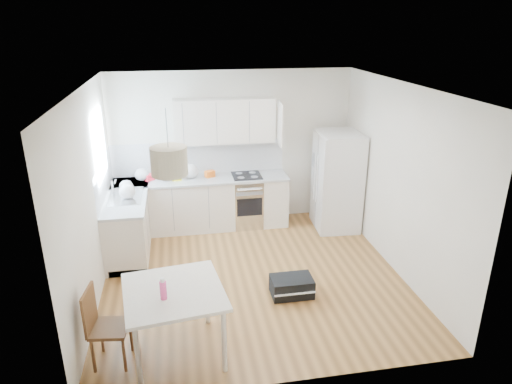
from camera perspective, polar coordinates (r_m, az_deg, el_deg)
floor at (r=6.72m, az=-0.39°, el=-10.44°), size 4.20×4.20×0.00m
ceiling at (r=5.80m, az=-0.46°, el=13.03°), size 4.20×4.20×0.00m
wall_back at (r=8.11m, az=-2.93°, el=5.50°), size 4.20×0.00×4.20m
wall_left at (r=6.16m, az=-20.06°, el=-0.80°), size 0.00×4.20×4.20m
wall_right at (r=6.78m, az=17.35°, el=1.48°), size 0.00×4.20×4.20m
window_glassblock at (r=7.12m, az=-18.95°, el=5.57°), size 0.02×1.00×1.00m
cabinets_back at (r=8.07m, az=-6.77°, el=-1.53°), size 3.00×0.60×0.88m
cabinets_left at (r=7.56m, az=-15.60°, el=-3.79°), size 0.60×1.80×0.88m
counter_back at (r=7.91m, az=-6.91°, el=1.56°), size 3.02×0.64×0.04m
counter_left at (r=7.38m, az=-15.94°, el=-0.53°), size 0.64×1.82×0.04m
backsplash_back at (r=8.09m, az=-7.13°, el=4.31°), size 3.00×0.01×0.58m
backsplash_left at (r=7.32m, az=-18.46°, el=1.59°), size 0.01×1.80×0.58m
upper_cabinets at (r=7.82m, az=-3.95°, el=8.86°), size 1.70×0.32×0.75m
range_oven at (r=8.14m, az=-1.15°, el=-1.16°), size 0.50×0.61×0.88m
sink at (r=7.33m, az=-15.98°, el=-0.56°), size 0.50×0.80×0.16m
refrigerator at (r=8.05m, az=10.19°, el=1.38°), size 0.87×0.90×1.71m
dining_table at (r=5.04m, az=-10.22°, el=-12.86°), size 1.15×1.15×0.81m
dining_chair at (r=5.24m, az=-17.78°, el=-15.71°), size 0.43×0.43×0.90m
drink_bottle at (r=4.81m, az=-11.54°, el=-11.75°), size 0.09×0.09×0.24m
gym_bag at (r=6.27m, az=4.49°, el=-11.67°), size 0.55×0.36×0.26m
pendant_lamp at (r=4.56m, az=-10.81°, el=3.83°), size 0.47×0.47×0.28m
grocery_bag_a at (r=7.94m, az=-14.08°, el=2.11°), size 0.24×0.20×0.21m
grocery_bag_b at (r=7.84m, az=-11.24°, el=2.06°), size 0.22×0.19×0.20m
grocery_bag_c at (r=7.90m, az=-8.22°, el=2.60°), size 0.28×0.24×0.26m
grocery_bag_d at (r=7.49m, az=-15.92°, el=0.71°), size 0.21×0.18×0.19m
grocery_bag_e at (r=7.20m, az=-15.79°, el=0.07°), size 0.25×0.21×0.23m
snack_orange at (r=7.94m, az=-5.79°, el=2.26°), size 0.19×0.16×0.11m
snack_yellow at (r=7.85m, az=-9.87°, el=1.82°), size 0.16×0.10×0.11m
snack_red at (r=7.94m, az=-13.17°, el=1.79°), size 0.18×0.18×0.11m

